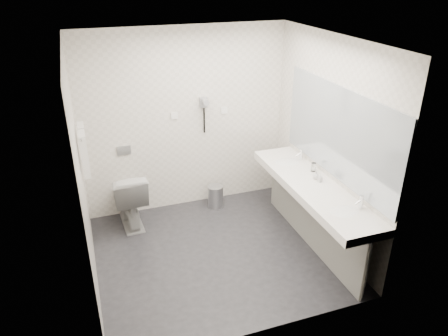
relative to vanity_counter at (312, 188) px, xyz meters
name	(u,v)px	position (x,y,z in m)	size (l,w,h in m)	color
floor	(216,253)	(-1.12, 0.20, -0.80)	(2.80, 2.80, 0.00)	#26262B
ceiling	(214,41)	(-1.12, 0.20, 1.70)	(2.80, 2.80, 0.00)	white
wall_back	(185,121)	(-1.12, 1.50, 0.45)	(2.80, 2.80, 0.00)	white
wall_front	(264,220)	(-1.12, -1.10, 0.45)	(2.80, 2.80, 0.00)	white
wall_left	(81,178)	(-2.52, 0.20, 0.45)	(2.60, 2.60, 0.00)	white
wall_right	(328,143)	(0.27, 0.20, 0.45)	(2.60, 2.60, 0.00)	white
vanity_counter	(312,188)	(0.00, 0.00, 0.00)	(0.55, 2.20, 0.10)	white
vanity_panel	(311,218)	(0.02, 0.00, -0.42)	(0.03, 2.15, 0.75)	gray
vanity_post_near	(365,270)	(0.05, -1.04, -0.42)	(0.06, 0.06, 0.75)	silver
vanity_post_far	(276,181)	(0.05, 1.04, -0.42)	(0.06, 0.06, 0.75)	silver
mirror	(338,133)	(0.26, 0.00, 0.65)	(0.02, 2.20, 1.05)	#B2BCC6
basin_near	(344,213)	(0.00, -0.65, 0.04)	(0.40, 0.31, 0.05)	white
basin_far	(287,163)	(0.00, 0.65, 0.04)	(0.40, 0.31, 0.05)	white
faucet_near	(361,202)	(0.19, -0.65, 0.12)	(0.04, 0.04, 0.15)	silver
faucet_far	(301,154)	(0.19, 0.65, 0.12)	(0.04, 0.04, 0.15)	silver
soap_bottle_a	(320,178)	(0.10, 0.02, 0.10)	(0.05, 0.05, 0.10)	beige
soap_bottle_b	(316,175)	(0.10, 0.10, 0.10)	(0.07, 0.07, 0.10)	beige
glass_left	(314,167)	(0.18, 0.29, 0.11)	(0.06, 0.06, 0.11)	silver
toilet	(129,198)	(-2.00, 1.22, -0.41)	(0.43, 0.76, 0.77)	white
flush_plate	(124,150)	(-1.98, 1.49, 0.15)	(0.18, 0.02, 0.12)	#B2B5BA
pedal_bin	(215,197)	(-0.79, 1.25, -0.65)	(0.22, 0.22, 0.31)	#B2B5BA
bin_lid	(215,187)	(-0.79, 1.25, -0.48)	(0.22, 0.22, 0.01)	#B2B5BA
towel_rail	(80,131)	(-2.47, 0.75, 0.75)	(0.02, 0.02, 0.62)	silver
towel_near	(84,154)	(-2.46, 0.61, 0.53)	(0.07, 0.24, 0.48)	white
towel_far	(83,145)	(-2.46, 0.89, 0.53)	(0.07, 0.24, 0.48)	white
dryer_cradle	(203,102)	(-0.88, 1.47, 0.70)	(0.10, 0.04, 0.14)	#96979B
dryer_barrel	(205,102)	(-0.88, 1.40, 0.73)	(0.08, 0.08, 0.14)	#96979B
dryer_cord	(204,120)	(-0.88, 1.46, 0.45)	(0.02, 0.02, 0.35)	black
switch_plate_a	(174,116)	(-1.27, 1.49, 0.55)	(0.09, 0.02, 0.09)	white
switch_plate_b	(224,110)	(-0.57, 1.49, 0.55)	(0.09, 0.02, 0.09)	white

